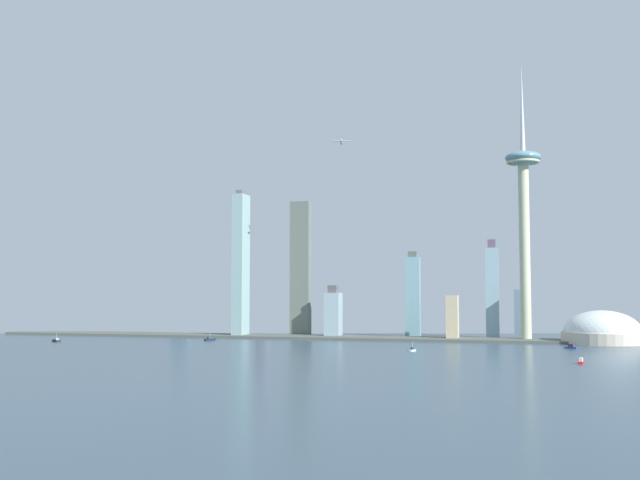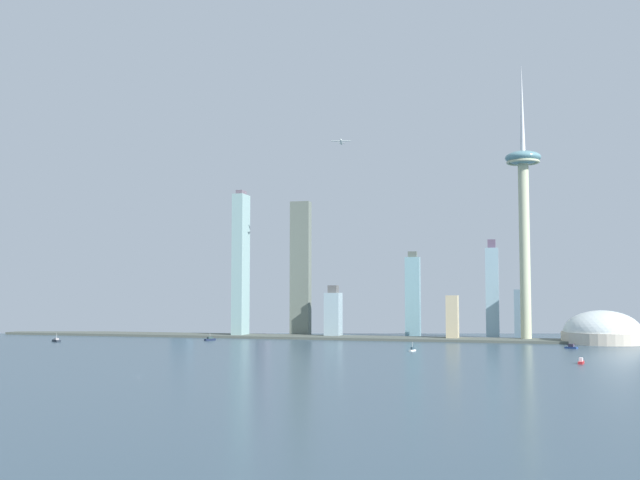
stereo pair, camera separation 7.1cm
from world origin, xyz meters
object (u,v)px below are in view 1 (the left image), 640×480
object	(u,v)px
skyscraper_7	(264,276)
boat_2	(210,339)
observation_tower	(524,198)
boat_4	(581,362)
skyscraper_3	(413,296)
skyscraper_5	(183,312)
skyscraper_2	(333,314)
skyscraper_6	(492,291)
boat_1	(571,347)
airplane	(341,142)
boat_0	(412,350)
skyscraper_8	(241,265)
stadium_dome	(602,333)
skyscraper_1	(523,314)
skyscraper_0	(301,269)
skyscraper_4	(452,318)
boat_3	(56,340)

from	to	relation	value
skyscraper_7	boat_2	bearing A→B (deg)	-91.54
observation_tower	boat_4	size ratio (longest dim) A/B	22.26
skyscraper_3	skyscraper_5	size ratio (longest dim) A/B	1.80
skyscraper_2	skyscraper_6	size ratio (longest dim) A/B	0.53
boat_1	airplane	size ratio (longest dim) A/B	0.52
skyscraper_6	boat_2	size ratio (longest dim) A/B	8.39
skyscraper_3	skyscraper_5	bearing A→B (deg)	171.59
skyscraper_5	boat_0	bearing A→B (deg)	-36.17
airplane	observation_tower	bearing A→B (deg)	94.88
skyscraper_6	skyscraper_8	distance (m)	312.99
observation_tower	boat_4	bearing A→B (deg)	-81.39
skyscraper_2	boat_2	xyz separation A→B (m)	(-124.79, -87.88, -27.69)
stadium_dome	skyscraper_8	distance (m)	431.24
skyscraper_1	boat_0	world-z (taller)	skyscraper_1
observation_tower	skyscraper_6	bearing A→B (deg)	128.03
skyscraper_0	skyscraper_4	distance (m)	204.82
skyscraper_3	skyscraper_5	distance (m)	341.97
skyscraper_3	boat_2	world-z (taller)	skyscraper_3
boat_0	boat_3	distance (m)	406.37
skyscraper_1	boat_4	xyz separation A→B (m)	(43.26, -298.29, -27.88)
skyscraper_7	boat_0	bearing A→B (deg)	-47.18
skyscraper_3	airplane	world-z (taller)	airplane
stadium_dome	skyscraper_1	world-z (taller)	skyscraper_1
skyscraper_3	skyscraper_1	bearing A→B (deg)	-3.50
skyscraper_0	skyscraper_4	bearing A→B (deg)	-8.81
boat_3	boat_2	bearing A→B (deg)	-119.79
skyscraper_6	skyscraper_1	bearing A→B (deg)	-21.88
stadium_dome	boat_4	bearing A→B (deg)	-99.27
skyscraper_2	skyscraper_8	distance (m)	131.91
skyscraper_8	boat_0	bearing A→B (deg)	-34.56
skyscraper_6	boat_4	bearing A→B (deg)	-75.86
skyscraper_7	boat_2	size ratio (longest dim) A/B	11.96
skyscraper_7	skyscraper_8	world-z (taller)	skyscraper_8
boat_4	skyscraper_0	bearing A→B (deg)	-122.22
observation_tower	skyscraper_6	size ratio (longest dim) A/B	2.68
skyscraper_6	airplane	world-z (taller)	airplane
boat_0	skyscraper_7	bearing A→B (deg)	-117.92
boat_1	boat_0	bearing A→B (deg)	53.74
skyscraper_8	skyscraper_7	bearing A→B (deg)	92.44
skyscraper_0	boat_0	xyz separation A→B (m)	(170.88, -199.77, -84.30)
stadium_dome	skyscraper_4	bearing A→B (deg)	175.47
skyscraper_5	stadium_dome	bearing A→B (deg)	-11.45
skyscraper_5	boat_0	world-z (taller)	skyscraper_5
skyscraper_2	boat_2	size ratio (longest dim) A/B	4.47
skyscraper_6	airplane	xyz separation A→B (m)	(-163.16, -111.10, 172.10)
skyscraper_5	boat_2	size ratio (longest dim) A/B	4.13
skyscraper_4	boat_2	xyz separation A→B (m)	(-270.33, -78.24, -24.41)
skyscraper_0	skyscraper_7	xyz separation A→B (m)	(-72.16, 62.46, -8.19)
skyscraper_6	boat_0	xyz separation A→B (m)	(-66.38, -225.11, -55.47)
skyscraper_6	boat_4	size ratio (longest dim) A/B	8.32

